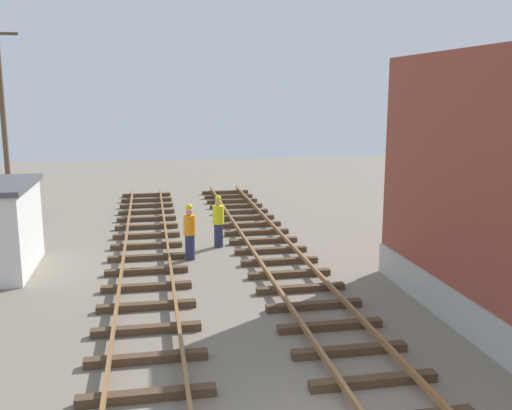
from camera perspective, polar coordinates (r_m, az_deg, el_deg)
utility_pole_far at (r=28.38m, az=-23.74°, el=8.02°), size 1.80×0.24×8.34m
track_worker_foreground at (r=19.01m, az=-6.58°, el=-2.68°), size 0.40×0.40×1.87m
track_worker_distant at (r=20.45m, az=-3.74°, el=-1.64°), size 0.40×0.40×1.87m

